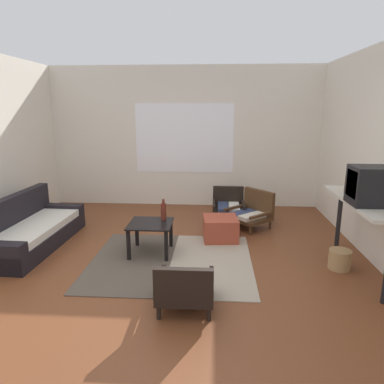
# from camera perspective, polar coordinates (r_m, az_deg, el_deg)

# --- Properties ---
(ground_plane) EXTENTS (7.80, 7.80, 0.00)m
(ground_plane) POSITION_cam_1_polar(r_m,az_deg,el_deg) (4.33, -4.70, -12.75)
(ground_plane) COLOR brown
(far_wall_with_window) EXTENTS (5.60, 0.13, 2.70)m
(far_wall_with_window) POSITION_cam_1_polar(r_m,az_deg,el_deg) (6.94, -1.20, 8.88)
(far_wall_with_window) COLOR silver
(far_wall_with_window) RESTS_ON ground
(area_rug) EXTENTS (2.04, 1.83, 0.01)m
(area_rug) POSITION_cam_1_polar(r_m,az_deg,el_deg) (4.57, -3.39, -11.17)
(area_rug) COLOR #4C4238
(area_rug) RESTS_ON ground
(couch) EXTENTS (0.79, 1.88, 0.71)m
(couch) POSITION_cam_1_polar(r_m,az_deg,el_deg) (5.47, -24.95, -5.79)
(couch) COLOR black
(couch) RESTS_ON ground
(coffee_table) EXTENTS (0.57, 0.56, 0.43)m
(coffee_table) POSITION_cam_1_polar(r_m,az_deg,el_deg) (4.71, -6.75, -6.01)
(coffee_table) COLOR black
(coffee_table) RESTS_ON ground
(armchair_by_window) EXTENTS (0.56, 0.59, 0.54)m
(armchair_by_window) POSITION_cam_1_polar(r_m,az_deg,el_deg) (6.23, 5.94, -2.03)
(armchair_by_window) COLOR black
(armchair_by_window) RESTS_ON ground
(armchair_striped_foreground) EXTENTS (0.55, 0.60, 0.52)m
(armchair_striped_foreground) POSITION_cam_1_polar(r_m,az_deg,el_deg) (3.49, -1.13, -15.25)
(armchair_striped_foreground) COLOR black
(armchair_striped_foreground) RESTS_ON ground
(armchair_corner) EXTENTS (0.82, 0.82, 0.60)m
(armchair_corner) POSITION_cam_1_polar(r_m,az_deg,el_deg) (5.83, 9.74, -3.08)
(armchair_corner) COLOR #472D19
(armchair_corner) RESTS_ON ground
(ottoman_orange) EXTENTS (0.54, 0.54, 0.34)m
(ottoman_orange) POSITION_cam_1_polar(r_m,az_deg,el_deg) (5.23, 4.62, -5.95)
(ottoman_orange) COLOR #993D28
(ottoman_orange) RESTS_ON ground
(console_shelf) EXTENTS (0.45, 1.54, 0.89)m
(console_shelf) POSITION_cam_1_polar(r_m,az_deg,el_deg) (4.49, 26.10, -2.39)
(console_shelf) COLOR beige
(console_shelf) RESTS_ON ground
(crt_television) EXTENTS (0.48, 0.37, 0.42)m
(crt_television) POSITION_cam_1_polar(r_m,az_deg,el_deg) (4.24, 27.51, 0.90)
(crt_television) COLOR black
(crt_television) RESTS_ON console_shelf
(clay_vase) EXTENTS (0.19, 0.19, 0.31)m
(clay_vase) POSITION_cam_1_polar(r_m,az_deg,el_deg) (4.77, 24.75, 1.26)
(clay_vase) COLOR #935B38
(clay_vase) RESTS_ON console_shelf
(glass_bottle) EXTENTS (0.08, 0.08, 0.29)m
(glass_bottle) POSITION_cam_1_polar(r_m,az_deg,el_deg) (4.76, -4.66, -3.12)
(glass_bottle) COLOR #5B2319
(glass_bottle) RESTS_ON coffee_table
(wicker_basket) EXTENTS (0.26, 0.26, 0.24)m
(wicker_basket) POSITION_cam_1_polar(r_m,az_deg,el_deg) (4.68, 22.92, -10.09)
(wicker_basket) COLOR #9E7A4C
(wicker_basket) RESTS_ON ground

